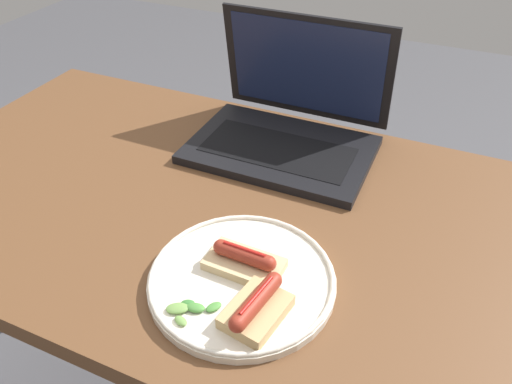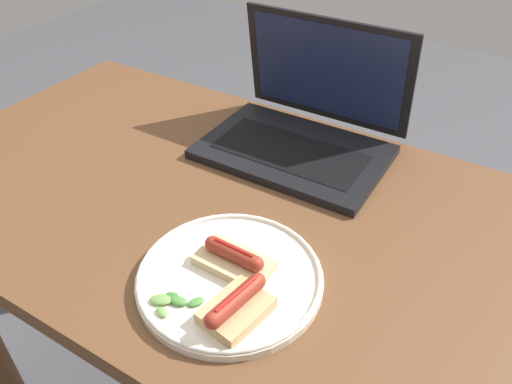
# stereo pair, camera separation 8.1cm
# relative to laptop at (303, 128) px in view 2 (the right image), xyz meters

# --- Properties ---
(desk) EXTENTS (1.30, 0.70, 0.75)m
(desk) POSITION_rel_laptop_xyz_m (-0.02, -0.23, -0.15)
(desk) COLOR brown
(desk) RESTS_ON ground_plane
(laptop) EXTENTS (0.36, 0.28, 0.24)m
(laptop) POSITION_rel_laptop_xyz_m (0.00, 0.00, 0.00)
(laptop) COLOR black
(laptop) RESTS_ON desk
(plate) EXTENTS (0.28, 0.28, 0.02)m
(plate) POSITION_rel_laptop_xyz_m (0.08, -0.39, -0.03)
(plate) COLOR silver
(plate) RESTS_ON desk
(sausage_toast_left) EXTENTS (0.12, 0.07, 0.04)m
(sausage_toast_left) POSITION_rel_laptop_xyz_m (0.07, -0.37, -0.02)
(sausage_toast_left) COLOR #D6B784
(sausage_toast_left) RESTS_ON plate
(sausage_toast_middle) EXTENTS (0.08, 0.11, 0.04)m
(sausage_toast_middle) POSITION_rel_laptop_xyz_m (0.13, -0.44, -0.01)
(sausage_toast_middle) COLOR tan
(sausage_toast_middle) RESTS_ON plate
(salad_pile) EXTENTS (0.07, 0.06, 0.01)m
(salad_pile) POSITION_rel_laptop_xyz_m (0.04, -0.47, -0.03)
(salad_pile) COLOR #709E4C
(salad_pile) RESTS_ON plate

